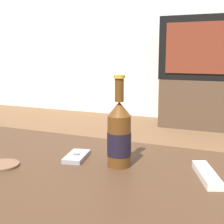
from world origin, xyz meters
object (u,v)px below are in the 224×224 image
at_px(tv_stand, 202,103).
at_px(television, 204,48).
at_px(cell_phone, 77,156).
at_px(beer_bottle, 119,135).
at_px(remote_control, 207,175).

distance_m(tv_stand, television, 0.59).
bearing_deg(cell_phone, beer_bottle, -13.48).
xyz_separation_m(tv_stand, remote_control, (0.36, -2.64, 0.21)).
bearing_deg(television, tv_stand, 90.00).
relative_size(television, cell_phone, 7.00).
relative_size(beer_bottle, remote_control, 1.58).
bearing_deg(television, remote_control, -82.34).
relative_size(tv_stand, cell_phone, 6.66).
xyz_separation_m(tv_stand, cell_phone, (-0.04, -2.64, 0.21)).
bearing_deg(television, cell_phone, -90.94).
relative_size(television, beer_bottle, 3.30).
height_order(cell_phone, remote_control, remote_control).
bearing_deg(beer_bottle, television, 92.26).
distance_m(tv_stand, cell_phone, 2.65).
distance_m(television, cell_phone, 2.67).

